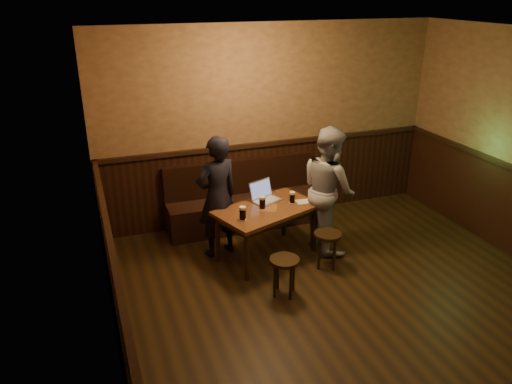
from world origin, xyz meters
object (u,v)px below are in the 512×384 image
(stool_left, at_px, (284,266))
(pint_mid, at_px, (262,203))
(stool_right, at_px, (328,240))
(pint_right, at_px, (292,197))
(laptop, at_px, (264,195))
(pub_table, at_px, (267,214))
(bench, at_px, (243,205))
(person_suit, at_px, (217,197))
(pint_left, at_px, (243,213))
(person_grey, at_px, (328,189))

(stool_left, xyz_separation_m, pint_mid, (0.07, 0.87, 0.40))
(pint_mid, bearing_deg, stool_right, -36.45)
(stool_left, distance_m, pint_right, 1.11)
(stool_right, xyz_separation_m, laptop, (-0.56, 0.73, 0.38))
(stool_left, height_order, pint_mid, pint_mid)
(laptop, bearing_deg, pub_table, -122.72)
(stool_left, xyz_separation_m, laptop, (0.18, 1.11, 0.38))
(bench, height_order, stool_right, bench)
(person_suit, bearing_deg, laptop, 158.89)
(pint_mid, distance_m, pint_right, 0.42)
(pint_mid, bearing_deg, person_suit, 149.68)
(bench, height_order, pint_left, bench)
(pint_left, bearing_deg, pint_right, 18.66)
(pub_table, relative_size, person_grey, 0.88)
(pint_right, xyz_separation_m, person_suit, (-0.91, 0.25, 0.04))
(stool_right, bearing_deg, laptop, 127.34)
(stool_left, relative_size, laptop, 1.05)
(pub_table, bearing_deg, person_suit, 132.81)
(pub_table, distance_m, laptop, 0.29)
(pint_left, height_order, pint_mid, pint_left)
(stool_left, distance_m, pint_mid, 0.96)
(person_suit, distance_m, person_grey, 1.43)
(pint_right, relative_size, laptop, 0.35)
(laptop, bearing_deg, pint_left, -155.94)
(pub_table, distance_m, pint_right, 0.39)
(stool_right, height_order, pint_mid, pint_mid)
(stool_left, height_order, pint_right, pint_right)
(stool_left, height_order, laptop, laptop)
(person_suit, bearing_deg, bench, -146.40)
(pint_left, xyz_separation_m, laptop, (0.44, 0.45, -0.02))
(pint_left, height_order, laptop, laptop)
(stool_left, xyz_separation_m, stool_right, (0.73, 0.38, 0.00))
(pint_right, height_order, person_suit, person_suit)
(person_suit, bearing_deg, stool_right, 129.93)
(pub_table, xyz_separation_m, pint_left, (-0.39, -0.21, 0.17))
(pint_mid, height_order, person_grey, person_grey)
(stool_right, distance_m, person_suit, 1.46)
(pint_left, xyz_separation_m, pint_mid, (0.33, 0.21, -0.00))
(pint_left, distance_m, person_suit, 0.53)
(pint_mid, relative_size, laptop, 0.37)
(person_grey, bearing_deg, pub_table, 86.53)
(pub_table, distance_m, pint_mid, 0.18)
(pint_mid, xyz_separation_m, pint_right, (0.42, 0.04, -0.01))
(person_suit, relative_size, person_grey, 0.97)
(stool_right, height_order, person_suit, person_suit)
(stool_left, relative_size, pint_right, 3.02)
(bench, bearing_deg, pub_table, -90.00)
(stool_left, bearing_deg, pint_left, 111.68)
(pub_table, bearing_deg, pint_right, -13.00)
(pub_table, relative_size, stool_right, 3.15)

